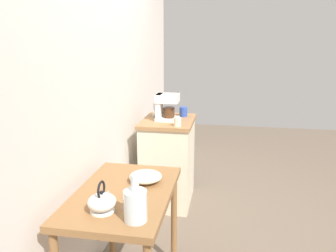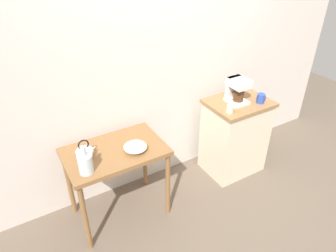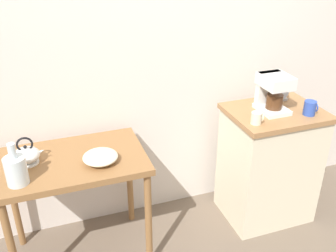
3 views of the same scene
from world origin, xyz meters
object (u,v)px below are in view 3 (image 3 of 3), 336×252
bowl_stoneware (100,157)px  table_clock (281,92)px  mug_blue (310,108)px  mug_small_cream (257,118)px  glass_carafe_vase (16,170)px  coffee_maker (273,91)px  teakettle (27,155)px

bowl_stoneware → table_clock: 1.40m
mug_blue → mug_small_cream: size_ratio=1.24×
glass_carafe_vase → mug_blue: bearing=0.4°
mug_blue → glass_carafe_vase: bearing=-179.6°
coffee_maker → table_clock: 0.23m
table_clock → teakettle: bearing=-176.9°
bowl_stoneware → glass_carafe_vase: (-0.46, -0.06, 0.05)m
teakettle → coffee_maker: coffee_maker is taller
glass_carafe_vase → mug_blue: size_ratio=2.51×
mug_small_cream → mug_blue: bearing=0.1°
mug_small_cream → table_clock: 0.46m
coffee_maker → mug_blue: bearing=-35.3°
glass_carafe_vase → coffee_maker: size_ratio=0.94×
mug_blue → table_clock: (-0.04, 0.28, 0.01)m
glass_carafe_vase → coffee_maker: 1.68m
bowl_stoneware → glass_carafe_vase: glass_carafe_vase is taller
glass_carafe_vase → table_clock: 1.85m
coffee_maker → mug_blue: (0.21, -0.15, -0.09)m
bowl_stoneware → coffee_maker: 1.23m
glass_carafe_vase → coffee_maker: coffee_maker is taller
teakettle → mug_blue: size_ratio=1.88×
teakettle → mug_blue: 1.83m
glass_carafe_vase → mug_small_cream: (1.46, 0.01, 0.07)m
mug_blue → mug_small_cream: 0.41m
mug_small_cream → glass_carafe_vase: bearing=-179.6°
bowl_stoneware → coffee_maker: size_ratio=0.80×
bowl_stoneware → table_clock: (1.37, 0.23, 0.14)m
bowl_stoneware → table_clock: bearing=9.5°
glass_carafe_vase → table_clock: bearing=9.1°
teakettle → glass_carafe_vase: (-0.05, -0.20, 0.03)m
mug_small_cream → bowl_stoneware: bearing=177.0°
teakettle → glass_carafe_vase: glass_carafe_vase is taller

